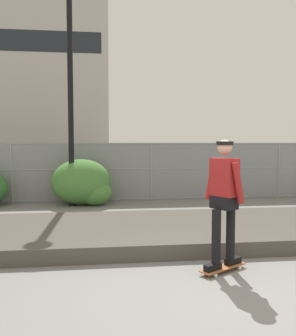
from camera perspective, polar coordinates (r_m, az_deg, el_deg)
name	(u,v)px	position (r m, az deg, el deg)	size (l,w,h in m)	color
ground_plane	(229,291)	(5.00, 12.36, -18.01)	(120.00, 120.00, 0.00)	slate
gravel_berm	(182,230)	(7.43, 5.31, -9.51)	(12.64, 2.96, 0.26)	#4C473F
skateboard	(223,268)	(5.62, 11.50, -14.83)	(0.79, 0.58, 0.07)	#9E5B33
skater	(224,195)	(5.38, 11.65, -4.07)	(0.67, 0.62, 1.83)	black
chain_fence	(151,171)	(11.82, 0.47, -0.54)	(17.30, 0.06, 1.85)	gray
street_lamp	(70,54)	(11.24, -11.96, 16.77)	(0.44, 0.44, 7.05)	black
parked_car_near	(33,168)	(15.33, -17.33, -0.04)	(4.42, 1.98, 1.66)	black
parked_car_mid	(176,168)	(15.12, 4.32, 0.07)	(4.55, 2.25, 1.66)	silver
library_building	(30,73)	(53.89, -17.74, 13.74)	(20.84, 12.60, 22.36)	#B2AFA8
shrub_center	(81,182)	(11.23, -10.24, -2.12)	(1.77, 1.44, 1.36)	#477F38
shrub_right	(95,192)	(11.05, -8.18, -3.75)	(1.00, 0.82, 0.77)	#477F38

